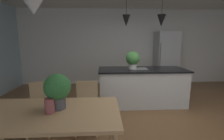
{
  "coord_description": "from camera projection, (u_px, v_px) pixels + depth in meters",
  "views": [
    {
      "loc": [
        -1.05,
        -2.69,
        1.57
      ],
      "look_at": [
        -0.89,
        0.25,
        1.04
      ],
      "focal_mm": 25.66,
      "sensor_mm": 36.0,
      "label": 1
    }
  ],
  "objects": [
    {
      "name": "pendant_over_island_aux",
      "position": [
        161.0,
        21.0,
        3.74
      ],
      "size": [
        0.2,
        0.2,
        0.79
      ],
      "color": "black"
    },
    {
      "name": "potted_plant_on_table",
      "position": [
        57.0,
        89.0,
        1.94
      ],
      "size": [
        0.32,
        0.32,
        0.44
      ],
      "color": "#4C4C51",
      "rests_on": "dining_table"
    },
    {
      "name": "vase_on_dining_table",
      "position": [
        50.0,
        106.0,
        1.84
      ],
      "size": [
        0.11,
        0.11,
        0.17
      ],
      "color": "#994C51",
      "rests_on": "dining_table"
    },
    {
      "name": "chair_far_left",
      "position": [
        40.0,
        106.0,
        2.74
      ],
      "size": [
        0.43,
        0.43,
        0.87
      ],
      "color": "tan",
      "rests_on": "ground_plane"
    },
    {
      "name": "ground_plane",
      "position": [
        160.0,
        128.0,
        2.98
      ],
      "size": [
        10.0,
        8.4,
        0.04
      ],
      "primitive_type": "cube",
      "color": "brown"
    },
    {
      "name": "kitchen_island",
      "position": [
        142.0,
        86.0,
        4.0
      ],
      "size": [
        2.13,
        0.86,
        0.91
      ],
      "color": "silver",
      "rests_on": "ground_plane"
    },
    {
      "name": "wall_back_kitchen",
      "position": [
        132.0,
        47.0,
        5.94
      ],
      "size": [
        10.0,
        0.12,
        2.7
      ],
      "primitive_type": "cube",
      "color": "silver",
      "rests_on": "ground_plane"
    },
    {
      "name": "pendant_over_table",
      "position": [
        33.0,
        6.0,
        1.79
      ],
      "size": [
        0.24,
        0.24,
        0.84
      ],
      "color": "black"
    },
    {
      "name": "pendant_over_island_main",
      "position": [
        126.0,
        21.0,
        3.7
      ],
      "size": [
        0.18,
        0.18,
        0.79
      ],
      "color": "black"
    },
    {
      "name": "potted_plant_on_island",
      "position": [
        133.0,
        59.0,
        3.86
      ],
      "size": [
        0.34,
        0.34,
        0.43
      ],
      "color": "beige",
      "rests_on": "kitchen_island"
    },
    {
      "name": "chair_far_right",
      "position": [
        87.0,
        105.0,
        2.78
      ],
      "size": [
        0.4,
        0.4,
        0.87
      ],
      "color": "tan",
      "rests_on": "ground_plane"
    },
    {
      "name": "dining_table",
      "position": [
        46.0,
        117.0,
        1.9
      ],
      "size": [
        1.76,
        0.92,
        0.75
      ],
      "color": "tan",
      "rests_on": "ground_plane"
    },
    {
      "name": "refrigerator",
      "position": [
        166.0,
        59.0,
        5.68
      ],
      "size": [
        0.74,
        0.67,
        1.9
      ],
      "color": "#B2B5B7",
      "rests_on": "ground_plane"
    }
  ]
}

